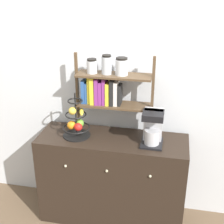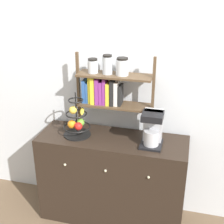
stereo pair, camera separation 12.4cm
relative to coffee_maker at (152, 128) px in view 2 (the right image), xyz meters
The scene contains 5 objects.
wall_back 0.53m from the coffee_maker, 141.21° to the left, with size 7.00×0.05×2.60m, color silver.
sideboard 0.68m from the coffee_maker, behind, with size 1.34×0.47×0.87m.
coffee_maker is the anchor object (origin of this frame).
fruit_stand 0.68m from the coffee_maker, behind, with size 0.25×0.25×0.41m.
shelf_hutch 0.53m from the coffee_maker, 163.82° to the left, with size 0.70×0.20×0.73m.
Camera 2 is at (0.62, -2.14, 2.20)m, focal length 50.00 mm.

